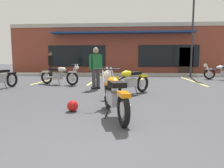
# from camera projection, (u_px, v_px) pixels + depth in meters

# --- Properties ---
(ground_plane) EXTENTS (80.00, 80.00, 0.00)m
(ground_plane) POSITION_uv_depth(u_px,v_px,m) (112.00, 97.00, 6.70)
(ground_plane) COLOR #3D3D42
(sidewalk_kerb) EXTENTS (22.00, 1.80, 0.14)m
(sidewalk_kerb) POSITION_uv_depth(u_px,v_px,m) (121.00, 74.00, 15.44)
(sidewalk_kerb) COLOR #A8A59E
(sidewalk_kerb) RESTS_ON ground_plane
(brick_storefront_building) EXTENTS (18.50, 5.92, 4.05)m
(brick_storefront_building) POSITION_uv_depth(u_px,v_px,m) (123.00, 50.00, 19.31)
(brick_storefront_building) COLOR brown
(brick_storefront_building) RESTS_ON ground_plane
(painted_stall_lines) EXTENTS (8.21, 4.80, 0.01)m
(painted_stall_lines) POSITION_uv_depth(u_px,v_px,m) (119.00, 80.00, 11.89)
(painted_stall_lines) COLOR #DBCC4C
(painted_stall_lines) RESTS_ON ground_plane
(motorcycle_foreground_classic) EXTENTS (0.95, 2.06, 0.98)m
(motorcycle_foreground_classic) POSITION_uv_depth(u_px,v_px,m) (114.00, 95.00, 4.42)
(motorcycle_foreground_classic) COLOR black
(motorcycle_foreground_classic) RESTS_ON ground_plane
(motorcycle_red_sportbike) EXTENTS (1.59, 1.71, 0.98)m
(motorcycle_red_sportbike) POSITION_uv_depth(u_px,v_px,m) (129.00, 81.00, 7.11)
(motorcycle_red_sportbike) COLOR black
(motorcycle_red_sportbike) RESTS_ON ground_plane
(motorcycle_black_cruiser) EXTENTS (1.90, 1.29, 0.98)m
(motorcycle_black_cruiser) POSITION_uv_depth(u_px,v_px,m) (223.00, 72.00, 12.04)
(motorcycle_black_cruiser) COLOR black
(motorcycle_black_cruiser) RESTS_ON ground_plane
(motorcycle_silver_naked) EXTENTS (2.06, 0.93, 0.98)m
(motorcycle_silver_naked) POSITION_uv_depth(u_px,v_px,m) (59.00, 75.00, 9.86)
(motorcycle_silver_naked) COLOR black
(motorcycle_silver_naked) RESTS_ON ground_plane
(person_in_shorts_foreground) EXTENTS (0.42, 0.56, 1.68)m
(person_in_shorts_foreground) POSITION_uv_depth(u_px,v_px,m) (50.00, 63.00, 13.17)
(person_in_shorts_foreground) COLOR black
(person_in_shorts_foreground) RESTS_ON ground_plane
(person_by_back_row) EXTENTS (0.52, 0.47, 1.68)m
(person_by_back_row) POSITION_uv_depth(u_px,v_px,m) (96.00, 65.00, 8.39)
(person_by_back_row) COLOR black
(person_by_back_row) RESTS_ON ground_plane
(helmet_on_pavement) EXTENTS (0.26, 0.26, 0.26)m
(helmet_on_pavement) POSITION_uv_depth(u_px,v_px,m) (73.00, 106.00, 4.87)
(helmet_on_pavement) COLOR #B71414
(helmet_on_pavement) RESTS_ON ground_plane
(parking_lot_lamp_post) EXTENTS (0.24, 0.76, 5.20)m
(parking_lot_lamp_post) POSITION_uv_depth(u_px,v_px,m) (193.00, 26.00, 13.50)
(parking_lot_lamp_post) COLOR #2D2D33
(parking_lot_lamp_post) RESTS_ON ground_plane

